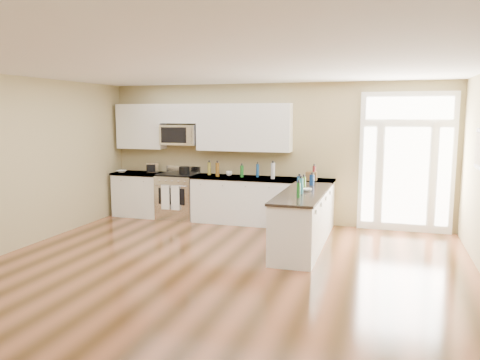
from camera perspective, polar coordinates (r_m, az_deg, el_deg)
The scene contains 19 objects.
ground at distance 6.06m, azimuth -5.13°, elevation -13.23°, with size 8.00×8.00×0.00m, color #472C13.
room_shell at distance 5.66m, azimuth -5.35°, elevation 3.10°, with size 8.00×8.00×8.00m.
back_cabinet_left at distance 10.38m, azimuth -12.04°, elevation -1.85°, with size 1.10×0.66×0.94m.
back_cabinet_right at distance 9.36m, azimuth 2.62°, elevation -2.76°, with size 2.85×0.66×0.94m.
peninsula_cabinet at distance 7.75m, azimuth 7.63°, elevation -5.13°, with size 0.69×2.32×0.94m.
upper_cabinet_left at distance 10.36m, azimuth -11.94°, elevation 6.41°, with size 1.04×0.33×0.95m, color white.
upper_cabinet_right at distance 9.45m, azimuth 0.45°, elevation 6.43°, with size 1.94×0.33×0.95m, color white.
upper_cabinet_short at distance 9.94m, azimuth -7.26°, elevation 8.04°, with size 0.82×0.33×0.40m, color white.
microwave at distance 9.91m, azimuth -7.31°, elevation 5.49°, with size 0.78×0.41×0.42m.
entry_door at distance 9.21m, azimuth 19.60°, elevation 2.04°, with size 1.70×0.10×2.60m.
wall_art_near at distance 7.53m, azimuth 27.22°, elevation 3.40°, with size 0.05×0.58×0.58m.
kitchen_range at distance 9.96m, azimuth -7.54°, elevation -1.92°, with size 0.80×0.70×1.08m.
stockpot at distance 9.80m, azimuth -6.79°, elevation 1.22°, with size 0.22×0.22×0.17m, color black.
toaster_oven at distance 10.26m, azimuth -10.53°, elevation 1.50°, with size 0.24×0.19×0.21m, color silver.
cardboard_box at distance 8.97m, azimuth 8.70°, elevation 0.47°, with size 0.20×0.15×0.17m, color brown.
bowl_left at distance 10.40m, azimuth -14.24°, elevation 1.03°, with size 0.20×0.20×0.05m, color white.
bowl_peninsula at distance 7.72m, azimuth 8.21°, elevation -1.20°, with size 0.15×0.15×0.05m, color white.
cup_counter at distance 9.54m, azimuth -1.34°, elevation 0.80°, with size 0.12×0.12×0.10m, color white.
counter_bottles at distance 8.60m, azimuth 3.85°, elevation 0.51°, with size 2.33×2.15×0.31m.
Camera 1 is at (2.18, -5.20, 2.20)m, focal length 35.00 mm.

